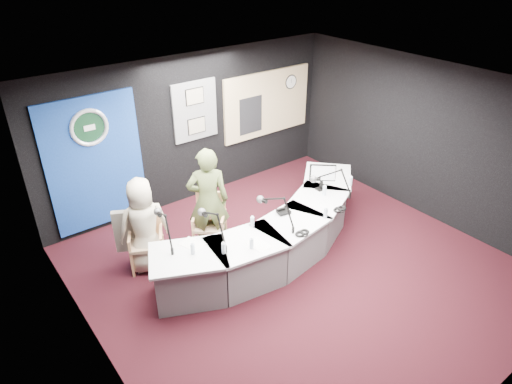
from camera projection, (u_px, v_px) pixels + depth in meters
ground at (297, 269)px, 7.13m from camera, size 6.00×6.00×0.00m
ceiling at (307, 95)px, 5.75m from camera, size 6.00×6.00×0.02m
wall_back at (193, 129)px, 8.52m from camera, size 6.00×0.02×2.80m
wall_left at (93, 275)px, 4.85m from camera, size 0.02×6.00×2.80m
wall_right at (428, 141)px, 8.03m from camera, size 0.02×6.00×2.80m
broadcast_desk at (273, 235)px, 7.30m from camera, size 4.50×1.90×0.75m
backdrop_panel at (95, 164)px, 7.56m from camera, size 1.60×0.05×2.30m
agency_seal at (89, 128)px, 7.22m from camera, size 0.63×0.07×0.63m
seal_center at (89, 128)px, 7.22m from camera, size 0.48×0.01×0.48m
pinboard at (195, 111)px, 8.35m from camera, size 0.90×0.04×1.10m
framed_photo_upper at (195, 96)px, 8.19m from camera, size 0.34×0.02×0.27m
framed_photo_lower at (197, 126)px, 8.47m from camera, size 0.34×0.02×0.27m
booth_window_frame at (267, 103)px, 9.35m from camera, size 2.12×0.06×1.32m
booth_glow at (268, 103)px, 9.34m from camera, size 2.00×0.02×1.20m
equipment_rack at (251, 115)px, 9.16m from camera, size 0.55×0.02×0.75m
wall_clock at (291, 82)px, 9.47m from camera, size 0.28×0.01×0.28m
armchair_left at (147, 243)px, 6.97m from camera, size 0.69×0.69×0.91m
armchair_right at (209, 221)px, 7.37m from camera, size 0.83×0.83×1.04m
draped_jacket at (131, 230)px, 6.97m from camera, size 0.49×0.32×0.70m
person_man at (144, 226)px, 6.81m from camera, size 0.84×0.64×1.54m
person_woman at (208, 201)px, 7.18m from camera, size 0.79×0.69×1.81m
computer_monitor at (322, 172)px, 7.68m from camera, size 0.33×0.30×0.29m
desk_phone at (284, 212)px, 7.15m from camera, size 0.22×0.19×0.05m
headphones_near at (340, 209)px, 7.23m from camera, size 0.20×0.20×0.03m
headphones_far at (302, 233)px, 6.65m from camera, size 0.19×0.19×0.03m
paper_stack at (192, 244)px, 6.44m from camera, size 0.33×0.39×0.00m
notepad at (259, 245)px, 6.42m from camera, size 0.25×0.34×0.00m
boom_mic_a at (164, 225)px, 6.33m from camera, size 0.24×0.73×0.60m
boom_mic_b at (213, 224)px, 6.35m from camera, size 0.16×0.74×0.60m
boom_mic_c at (277, 208)px, 6.71m from camera, size 0.26×0.72×0.60m
boom_mic_d at (332, 182)px, 7.44m from camera, size 0.59×0.53×0.60m
water_bottles at (290, 216)px, 6.92m from camera, size 3.24×0.57×0.18m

